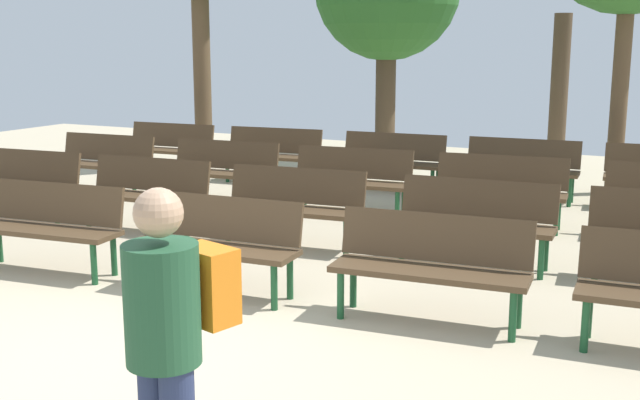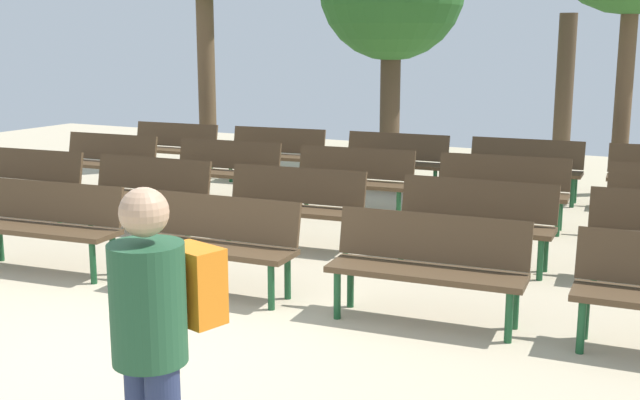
% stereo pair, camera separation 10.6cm
% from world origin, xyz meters
% --- Properties ---
extents(ground_plane, '(24.50, 24.50, 0.00)m').
position_xyz_m(ground_plane, '(0.00, 0.00, 0.00)').
color(ground_plane, '#BCAD8E').
extents(bench_r0_c1, '(1.64, 0.65, 0.87)m').
position_xyz_m(bench_r0_c1, '(-2.06, 1.44, 0.50)').
color(bench_r0_c1, '#4C3823').
rests_on(bench_r0_c1, ground_plane).
extents(bench_r0_c2, '(1.62, 0.57, 0.87)m').
position_xyz_m(bench_r0_c2, '(-0.17, 1.59, 0.50)').
color(bench_r0_c2, '#4C3823').
rests_on(bench_r0_c2, ground_plane).
extents(bench_r0_c3, '(1.63, 0.61, 0.87)m').
position_xyz_m(bench_r0_c3, '(1.82, 1.74, 0.50)').
color(bench_r0_c3, '#4C3823').
rests_on(bench_r0_c3, ground_plane).
extents(bench_r1_c0, '(1.64, 0.62, 0.87)m').
position_xyz_m(bench_r1_c0, '(-4.13, 3.10, 0.50)').
color(bench_r1_c0, '#4C3823').
rests_on(bench_r1_c0, ground_plane).
extents(bench_r1_c1, '(1.62, 0.57, 0.87)m').
position_xyz_m(bench_r1_c1, '(-2.25, 3.24, 0.50)').
color(bench_r1_c1, '#4C3823').
rests_on(bench_r1_c1, ground_plane).
extents(bench_r1_c2, '(1.64, 0.63, 0.87)m').
position_xyz_m(bench_r1_c2, '(-0.31, 3.35, 0.50)').
color(bench_r1_c2, '#4C3823').
rests_on(bench_r1_c2, ground_plane).
extents(bench_r1_c3, '(1.62, 0.56, 0.87)m').
position_xyz_m(bench_r1_c3, '(1.71, 3.50, 0.50)').
color(bench_r1_c3, '#4C3823').
rests_on(bench_r1_c3, ground_plane).
extents(bench_r2_c0, '(1.62, 0.57, 0.87)m').
position_xyz_m(bench_r2_c0, '(-4.35, 4.89, 0.50)').
color(bench_r2_c0, '#4C3823').
rests_on(bench_r2_c0, ground_plane).
extents(bench_r2_c1, '(1.63, 0.60, 0.87)m').
position_xyz_m(bench_r2_c1, '(-2.33, 5.04, 0.50)').
color(bench_r2_c1, '#4C3823').
rests_on(bench_r2_c1, ground_plane).
extents(bench_r2_c2, '(1.64, 0.62, 0.87)m').
position_xyz_m(bench_r2_c2, '(-0.40, 5.15, 0.50)').
color(bench_r2_c2, '#4C3823').
rests_on(bench_r2_c2, ground_plane).
extents(bench_r2_c3, '(1.64, 0.63, 0.87)m').
position_xyz_m(bench_r2_c3, '(1.52, 5.32, 0.50)').
color(bench_r2_c3, '#4C3823').
rests_on(bench_r2_c3, ground_plane).
extents(bench_r3_c0, '(1.62, 0.57, 0.87)m').
position_xyz_m(bench_r3_c0, '(-4.46, 6.64, 0.50)').
color(bench_r3_c0, '#4C3823').
rests_on(bench_r3_c0, ground_plane).
extents(bench_r3_c1, '(1.64, 0.64, 0.87)m').
position_xyz_m(bench_r3_c1, '(-2.52, 6.79, 0.50)').
color(bench_r3_c1, '#4C3823').
rests_on(bench_r3_c1, ground_plane).
extents(bench_r3_c2, '(1.63, 0.57, 0.87)m').
position_xyz_m(bench_r3_c2, '(-0.52, 6.96, 0.50)').
color(bench_r3_c2, '#4C3823').
rests_on(bench_r3_c2, ground_plane).
extents(bench_r3_c3, '(1.63, 0.57, 0.87)m').
position_xyz_m(bench_r3_c3, '(1.40, 7.12, 0.50)').
color(bench_r3_c3, '#4C3823').
rests_on(bench_r3_c3, ground_plane).
extents(tree_3, '(0.32, 0.32, 2.75)m').
position_xyz_m(tree_3, '(1.23, 10.91, 1.38)').
color(tree_3, '#4C3A28').
rests_on(tree_3, ground_plane).
extents(visitor_with_backpack, '(0.44, 0.58, 1.65)m').
position_xyz_m(visitor_with_backpack, '(1.65, -1.51, 0.94)').
color(visitor_with_backpack, navy).
rests_on(visitor_with_backpack, ground_plane).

